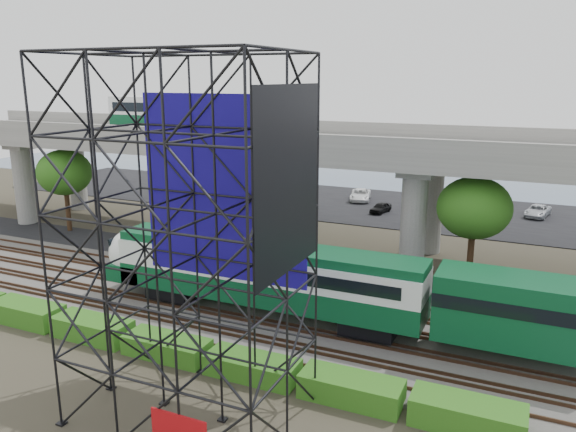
% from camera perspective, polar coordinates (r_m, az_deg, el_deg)
% --- Properties ---
extents(ground, '(140.00, 140.00, 0.00)m').
position_cam_1_polar(ground, '(34.40, -9.24, -10.45)').
color(ground, '#474233').
rests_on(ground, ground).
extents(ballast_bed, '(90.00, 12.00, 0.20)m').
position_cam_1_polar(ballast_bed, '(35.90, -7.47, -9.15)').
color(ballast_bed, slate).
rests_on(ballast_bed, ground).
extents(service_road, '(90.00, 5.00, 0.08)m').
position_cam_1_polar(service_road, '(42.86, -1.49, -5.22)').
color(service_road, black).
rests_on(service_road, ground).
extents(parking_lot, '(90.00, 18.00, 0.08)m').
position_cam_1_polar(parking_lot, '(64.05, 7.68, 1.13)').
color(parking_lot, black).
rests_on(parking_lot, ground).
extents(harbor_water, '(140.00, 40.00, 0.03)m').
position_cam_1_polar(harbor_water, '(84.99, 11.99, 4.09)').
color(harbor_water, '#455872').
rests_on(harbor_water, ground).
extents(rail_tracks, '(90.00, 9.52, 0.16)m').
position_cam_1_polar(rail_tracks, '(35.83, -7.48, -8.88)').
color(rail_tracks, '#472D1E').
rests_on(rail_tracks, ballast_bed).
extents(commuter_train, '(29.30, 3.06, 4.30)m').
position_cam_1_polar(commuter_train, '(32.42, 0.92, -6.31)').
color(commuter_train, black).
rests_on(commuter_train, rail_tracks).
extents(overpass, '(80.00, 12.00, 12.40)m').
position_cam_1_polar(overpass, '(46.25, 0.38, 6.62)').
color(overpass, '#9E9B93').
rests_on(overpass, ground).
extents(scaffold_tower, '(9.36, 6.36, 15.00)m').
position_cam_1_polar(scaffold_tower, '(22.92, -10.36, -3.10)').
color(scaffold_tower, black).
rests_on(scaffold_tower, ground).
extents(hedge_strip, '(34.60, 1.80, 1.20)m').
position_cam_1_polar(hedge_strip, '(30.48, -12.21, -12.78)').
color(hedge_strip, '#2D6316').
rests_on(hedge_strip, ground).
extents(trees, '(40.94, 16.94, 7.69)m').
position_cam_1_polar(trees, '(48.42, -3.60, 3.76)').
color(trees, '#382314').
rests_on(trees, ground).
extents(suv, '(5.54, 4.22, 1.40)m').
position_cam_1_polar(suv, '(47.06, -11.85, -2.81)').
color(suv, black).
rests_on(suv, service_road).
extents(parked_cars, '(39.46, 9.74, 1.32)m').
position_cam_1_polar(parked_cars, '(63.35, 8.51, 1.56)').
color(parked_cars, white).
rests_on(parked_cars, parking_lot).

